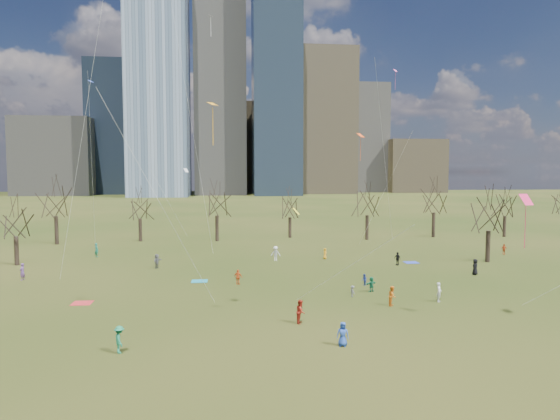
{
  "coord_description": "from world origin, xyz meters",
  "views": [
    {
      "loc": [
        -5.47,
        -38.81,
        10.91
      ],
      "look_at": [
        0.0,
        12.0,
        7.0
      ],
      "focal_mm": 32.0,
      "sensor_mm": 36.0,
      "label": 1
    }
  ],
  "objects": [
    {
      "name": "kites_airborne",
      "position": [
        2.89,
        11.41,
        12.49
      ],
      "size": [
        62.8,
        50.05,
        27.17
      ],
      "color": "orange",
      "rests_on": "ground"
    },
    {
      "name": "person_8",
      "position": [
        7.62,
        7.22,
        0.57
      ],
      "size": [
        0.48,
        0.59,
        1.14
      ],
      "primitive_type": "imported",
      "rotation": [
        0.0,
        0.0,
        4.81
      ],
      "color": "#223697",
      "rests_on": "ground"
    },
    {
      "name": "person_0",
      "position": [
        1.72,
        -8.87,
        0.77
      ],
      "size": [
        0.86,
        0.67,
        1.54
      ],
      "primitive_type": "imported",
      "rotation": [
        0.0,
        0.0,
        6.02
      ],
      "color": "#264AA8",
      "rests_on": "ground"
    },
    {
      "name": "person_3",
      "position": [
        5.44,
        3.16,
        0.5
      ],
      "size": [
        0.49,
        0.71,
        1.01
      ],
      "primitive_type": "imported",
      "rotation": [
        0.0,
        0.0,
        1.77
      ],
      "color": "slate",
      "rests_on": "ground"
    },
    {
      "name": "person_5",
      "position": [
        7.61,
        4.83,
        0.69
      ],
      "size": [
        1.32,
        0.97,
        1.38
      ],
      "primitive_type": "imported",
      "rotation": [
        0.0,
        0.0,
        3.64
      ],
      "color": "#186E48",
      "rests_on": "ground"
    },
    {
      "name": "person_6",
      "position": [
        20.71,
        10.89,
        0.85
      ],
      "size": [
        0.91,
        1.0,
        1.71
      ],
      "primitive_type": "imported",
      "rotation": [
        0.0,
        0.0,
        4.14
      ],
      "color": "black",
      "rests_on": "ground"
    },
    {
      "name": "person_15",
      "position": [
        -11.96,
        -8.59,
        0.83
      ],
      "size": [
        0.97,
        1.23,
        1.66
      ],
      "primitive_type": "imported",
      "rotation": [
        0.0,
        0.0,
        1.94
      ],
      "color": "#19724C",
      "rests_on": "ground"
    },
    {
      "name": "person_9",
      "position": [
        0.5,
        21.71,
        0.89
      ],
      "size": [
        1.23,
        0.81,
        1.79
      ],
      "primitive_type": "imported",
      "rotation": [
        0.0,
        0.0,
        6.15
      ],
      "color": "silver",
      "rests_on": "ground"
    },
    {
      "name": "person_14",
      "position": [
        7.93,
        -0.03,
        0.82
      ],
      "size": [
        0.95,
        1.0,
        1.63
      ],
      "primitive_type": "imported",
      "rotation": [
        0.0,
        0.0,
        0.98
      ],
      "color": "orange",
      "rests_on": "ground"
    },
    {
      "name": "blanket_teal",
      "position": [
        -8.22,
        10.9,
        0.01
      ],
      "size": [
        1.6,
        1.5,
        0.03
      ],
      "primitive_type": "cube",
      "color": "teal",
      "rests_on": "ground"
    },
    {
      "name": "blanket_navy",
      "position": [
        16.63,
        18.59,
        0.01
      ],
      "size": [
        1.6,
        1.5,
        0.03
      ],
      "primitive_type": "cube",
      "color": "#263BB4",
      "rests_on": "ground"
    },
    {
      "name": "person_12",
      "position": [
        6.77,
        22.16,
        0.69
      ],
      "size": [
        0.61,
        0.77,
        1.38
      ],
      "primitive_type": "imported",
      "rotation": [
        0.0,
        0.0,
        1.29
      ],
      "color": "orange",
      "rests_on": "ground"
    },
    {
      "name": "bare_tree_row",
      "position": [
        -0.09,
        37.22,
        6.12
      ],
      "size": [
        113.04,
        29.8,
        9.5
      ],
      "color": "black",
      "rests_on": "ground"
    },
    {
      "name": "person_10",
      "position": [
        31.02,
        23.01,
        0.7
      ],
      "size": [
        0.83,
        0.37,
        1.4
      ],
      "primitive_type": "imported",
      "rotation": [
        0.0,
        0.0,
        6.24
      ],
      "color": "#C3441B",
      "rests_on": "ground"
    },
    {
      "name": "person_2",
      "position": [
        -0.2,
        -3.88,
        0.85
      ],
      "size": [
        0.89,
        1.0,
        1.71
      ],
      "primitive_type": "imported",
      "rotation": [
        0.0,
        0.0,
        1.22
      ],
      "color": "#A52417",
      "rests_on": "ground"
    },
    {
      "name": "person_1",
      "position": [
        12.27,
        0.81,
        0.81
      ],
      "size": [
        0.64,
        0.71,
        1.63
      ],
      "primitive_type": "imported",
      "rotation": [
        0.0,
        0.0,
        1.03
      ],
      "color": "silver",
      "rests_on": "ground"
    },
    {
      "name": "person_13",
      "position": [
        -22.15,
        26.8,
        0.89
      ],
      "size": [
        0.75,
        0.76,
        1.78
      ],
      "primitive_type": "imported",
      "rotation": [
        0.0,
        0.0,
        2.33
      ],
      "color": "#19715E",
      "rests_on": "ground"
    },
    {
      "name": "ground",
      "position": [
        0.0,
        0.0,
        0.0
      ],
      "size": [
        500.0,
        500.0,
        0.0
      ],
      "primitive_type": "plane",
      "color": "black",
      "rests_on": "ground"
    },
    {
      "name": "person_16",
      "position": [
        14.42,
        17.19,
        0.77
      ],
      "size": [
        0.76,
        0.97,
        1.54
      ],
      "primitive_type": "imported",
      "rotation": [
        0.0,
        0.0,
        5.22
      ],
      "color": "black",
      "rests_on": "ground"
    },
    {
      "name": "person_11",
      "position": [
        -13.38,
        18.29,
        0.82
      ],
      "size": [
        1.01,
        1.58,
        1.63
      ],
      "primitive_type": "imported",
      "rotation": [
        0.0,
        0.0,
        1.19
      ],
      "color": "#5E5E63",
      "rests_on": "ground"
    },
    {
      "name": "blanket_crimson",
      "position": [
        -17.5,
        3.48,
        0.01
      ],
      "size": [
        1.6,
        1.5,
        0.03
      ],
      "primitive_type": "cube",
      "color": "red",
      "rests_on": "ground"
    },
    {
      "name": "person_7",
      "position": [
        -26.02,
        13.29,
        0.86
      ],
      "size": [
        0.55,
        0.71,
        1.73
      ],
      "primitive_type": "imported",
      "rotation": [
        0.0,
        0.0,
        4.48
      ],
      "color": "#71478E",
      "rests_on": "ground"
    },
    {
      "name": "downtown_skyline",
      "position": [
        -2.43,
        210.64,
        39.01
      ],
      "size": [
        212.5,
        78.0,
        118.0
      ],
      "color": "slate",
      "rests_on": "ground"
    },
    {
      "name": "person_4",
      "position": [
        -4.41,
        8.99,
        0.74
      ],
      "size": [
        0.94,
        0.69,
        1.48
      ],
      "primitive_type": "imported",
      "rotation": [
        0.0,
        0.0,
        2.71
      ],
      "color": "#EB521A",
      "rests_on": "ground"
    }
  ]
}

